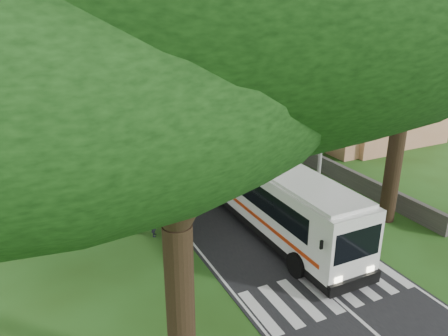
# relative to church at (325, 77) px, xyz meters

# --- Properties ---
(ground) EXTENTS (140.00, 140.00, 0.00)m
(ground) POSITION_rel_church_xyz_m (-17.86, -21.55, -4.91)
(ground) COLOR #254714
(ground) RESTS_ON ground
(road) EXTENTS (8.00, 120.00, 0.04)m
(road) POSITION_rel_church_xyz_m (-17.86, 3.45, -4.90)
(road) COLOR black
(road) RESTS_ON ground
(crosswalk) EXTENTS (8.00, 3.00, 0.01)m
(crosswalk) POSITION_rel_church_xyz_m (-17.86, -23.55, -4.91)
(crosswalk) COLOR silver
(crosswalk) RESTS_ON ground
(property_wall) EXTENTS (0.35, 50.00, 1.20)m
(property_wall) POSITION_rel_church_xyz_m (-8.86, 2.45, -4.31)
(property_wall) COLOR #383533
(property_wall) RESTS_ON ground
(church) EXTENTS (14.00, 24.00, 11.60)m
(church) POSITION_rel_church_xyz_m (0.00, 0.00, 0.00)
(church) COLOR tan
(church) RESTS_ON ground
(pole_near) EXTENTS (1.60, 0.24, 8.00)m
(pole_near) POSITION_rel_church_xyz_m (-12.36, -15.55, -0.73)
(pole_near) COLOR gray
(pole_near) RESTS_ON ground
(pole_mid) EXTENTS (1.60, 0.24, 8.00)m
(pole_mid) POSITION_rel_church_xyz_m (-12.36, 4.45, -0.73)
(pole_mid) COLOR gray
(pole_mid) RESTS_ON ground
(pole_far) EXTENTS (1.60, 0.24, 8.00)m
(pole_far) POSITION_rel_church_xyz_m (-12.36, 24.45, -0.73)
(pole_far) COLOR gray
(pole_far) RESTS_ON ground
(tree_l_mida) EXTENTS (14.96, 14.96, 13.80)m
(tree_l_mida) POSITION_rel_church_xyz_m (-25.86, -9.55, 5.63)
(tree_l_mida) COLOR black
(tree_l_mida) RESTS_ON ground
(tree_l_midb) EXTENTS (14.08, 14.08, 14.25)m
(tree_l_midb) POSITION_rel_church_xyz_m (-25.36, 8.45, 6.23)
(tree_l_midb) COLOR black
(tree_l_midb) RESTS_ON ground
(tree_r_mida) EXTENTS (15.98, 15.98, 13.91)m
(tree_r_mida) POSITION_rel_church_xyz_m (-9.86, -1.55, 5.55)
(tree_r_mida) COLOR black
(tree_r_mida) RESTS_ON ground
(tree_r_midb) EXTENTS (16.08, 16.08, 15.35)m
(tree_r_midb) POSITION_rel_church_xyz_m (-10.36, 16.45, 6.95)
(tree_r_midb) COLOR black
(tree_r_midb) RESTS_ON ground
(coach_bus) EXTENTS (3.24, 13.40, 3.95)m
(coach_bus) POSITION_rel_church_xyz_m (-17.06, -17.50, -2.78)
(coach_bus) COLOR white
(coach_bus) RESTS_ON ground
(distant_car_a) EXTENTS (1.54, 3.79, 1.29)m
(distant_car_a) POSITION_rel_church_xyz_m (-19.31, 12.85, -4.23)
(distant_car_a) COLOR #97989C
(distant_car_a) RESTS_ON road
(distant_car_b) EXTENTS (2.55, 4.11, 1.28)m
(distant_car_b) POSITION_rel_church_xyz_m (-18.66, 30.77, -4.24)
(distant_car_b) COLOR navy
(distant_car_b) RESTS_ON road
(distant_car_c) EXTENTS (2.02, 4.25, 1.20)m
(distant_car_c) POSITION_rel_church_xyz_m (-16.80, 40.66, -4.28)
(distant_car_c) COLOR maroon
(distant_car_c) RESTS_ON road
(pedestrian) EXTENTS (0.52, 0.63, 1.50)m
(pedestrian) POSITION_rel_church_xyz_m (-23.25, -15.46, -4.16)
(pedestrian) COLOR black
(pedestrian) RESTS_ON ground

